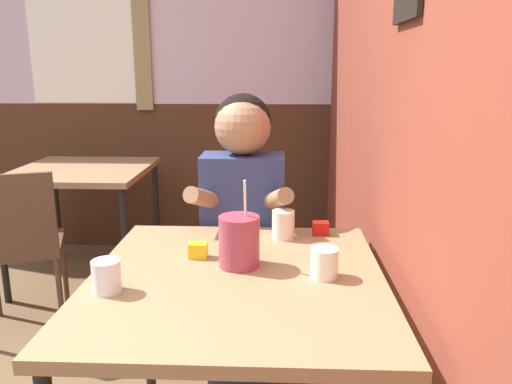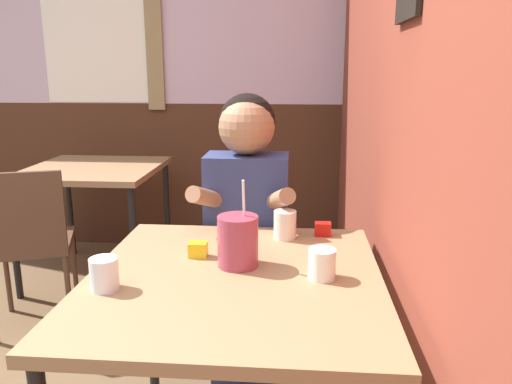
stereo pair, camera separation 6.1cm
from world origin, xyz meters
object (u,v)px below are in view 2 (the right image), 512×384
at_px(chair_near_window, 28,237).
at_px(cocktail_pitcher, 238,241).
at_px(main_table, 235,295).
at_px(person_seated, 247,230).
at_px(background_table, 94,178).

xyz_separation_m(chair_near_window, cocktail_pitcher, (1.18, -0.83, 0.31)).
relative_size(main_table, person_seated, 0.75).
bearing_deg(cocktail_pitcher, chair_near_window, 144.69).
height_order(background_table, cocktail_pitcher, cocktail_pitcher).
bearing_deg(chair_near_window, background_table, 65.03).
relative_size(main_table, background_table, 1.15).
relative_size(background_table, person_seated, 0.66).
bearing_deg(main_table, background_table, 124.22).
bearing_deg(main_table, chair_near_window, 142.25).
bearing_deg(cocktail_pitcher, main_table, -91.75).
bearing_deg(background_table, cocktail_pitcher, -54.44).
distance_m(chair_near_window, cocktail_pitcher, 1.48).
xyz_separation_m(person_seated, cocktail_pitcher, (0.02, -0.53, 0.14)).
bearing_deg(main_table, cocktail_pitcher, 88.25).
bearing_deg(cocktail_pitcher, person_seated, 92.67).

